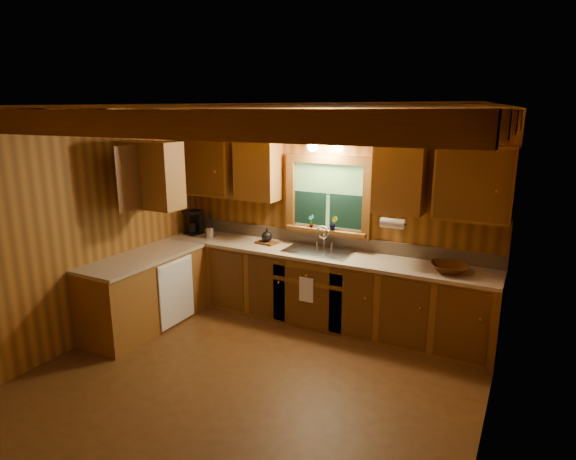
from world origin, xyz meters
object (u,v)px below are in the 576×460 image
(cutting_board, at_px, (267,243))
(coffee_maker, at_px, (195,222))
(wicker_basket, at_px, (449,268))
(sink, at_px, (318,255))

(cutting_board, bearing_deg, coffee_maker, -172.15)
(cutting_board, relative_size, wicker_basket, 0.68)
(sink, bearing_deg, cutting_board, 177.22)
(sink, height_order, coffee_maker, coffee_maker)
(coffee_maker, bearing_deg, cutting_board, 8.86)
(coffee_maker, bearing_deg, sink, 7.60)
(sink, height_order, wicker_basket, sink)
(cutting_board, height_order, wicker_basket, wicker_basket)
(cutting_board, xyz_separation_m, wicker_basket, (2.30, -0.09, 0.04))
(sink, distance_m, coffee_maker, 1.92)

